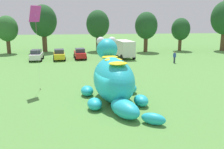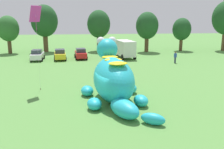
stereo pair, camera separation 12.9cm
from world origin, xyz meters
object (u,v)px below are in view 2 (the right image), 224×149
object	(u,v)px
car_white	(37,55)
tethered_flying_kite	(35,15)
giant_inflatable_creature	(114,79)
spectator_mid_field	(114,65)
spectator_by_cars	(175,58)
box_truck	(124,48)
car_yellow	(60,54)
car_red	(81,54)

from	to	relation	value
car_white	tethered_flying_kite	xyz separation A→B (m)	(3.16, -16.89, 6.15)
giant_inflatable_creature	spectator_mid_field	xyz separation A→B (m)	(1.33, 11.09, -1.01)
giant_inflatable_creature	tethered_flying_kite	world-z (taller)	tethered_flying_kite
spectator_by_cars	box_truck	bearing A→B (deg)	139.14
car_yellow	spectator_mid_field	xyz separation A→B (m)	(7.58, -9.86, -0.01)
car_white	spectator_mid_field	bearing A→B (deg)	-41.00
car_yellow	car_white	bearing A→B (deg)	-177.11
box_truck	spectator_by_cars	world-z (taller)	box_truck
car_white	car_yellow	world-z (taller)	same
car_yellow	box_truck	xyz separation A→B (m)	(10.66, 0.92, 0.74)
spectator_mid_field	tethered_flying_kite	world-z (taller)	tethered_flying_kite
car_white	box_truck	distance (m)	14.27
box_truck	spectator_mid_field	world-z (taller)	box_truck
car_red	box_truck	xyz separation A→B (m)	(7.32, 0.30, 0.74)
giant_inflatable_creature	car_yellow	size ratio (longest dim) A/B	2.28
car_yellow	car_red	xyz separation A→B (m)	(3.33, 0.62, 0.00)
giant_inflatable_creature	car_red	bearing A→B (deg)	97.72
giant_inflatable_creature	box_truck	distance (m)	22.32
car_red	tethered_flying_kite	world-z (taller)	tethered_flying_kite
giant_inflatable_creature	car_red	size ratio (longest dim) A/B	2.28
box_truck	spectator_by_cars	bearing A→B (deg)	-40.86
giant_inflatable_creature	spectator_mid_field	size ratio (longest dim) A/B	5.67
giant_inflatable_creature	car_white	size ratio (longest dim) A/B	2.34
giant_inflatable_creature	box_truck	xyz separation A→B (m)	(4.40, 21.88, -0.26)
car_yellow	car_red	bearing A→B (deg)	10.52
car_yellow	box_truck	distance (m)	10.72
car_red	box_truck	world-z (taller)	box_truck
giant_inflatable_creature	spectator_by_cars	bearing A→B (deg)	54.82
car_white	car_yellow	size ratio (longest dim) A/B	0.97
box_truck	car_white	bearing A→B (deg)	-175.56
car_yellow	car_red	distance (m)	3.39
spectator_mid_field	spectator_by_cars	bearing A→B (deg)	26.11
spectator_by_cars	tethered_flying_kite	xyz separation A→B (m)	(-17.89, -12.07, 6.16)
car_white	spectator_by_cars	world-z (taller)	car_white
car_white	car_red	world-z (taller)	same
car_red	giant_inflatable_creature	bearing A→B (deg)	-82.28
spectator_by_cars	tethered_flying_kite	size ratio (longest dim) A/B	0.22
giant_inflatable_creature	car_red	world-z (taller)	giant_inflatable_creature
giant_inflatable_creature	spectator_mid_field	distance (m)	11.22
spectator_mid_field	car_red	bearing A→B (deg)	112.09
box_truck	tethered_flying_kite	xyz separation A→B (m)	(-11.05, -17.99, 5.41)
car_white	car_red	size ratio (longest dim) A/B	0.98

